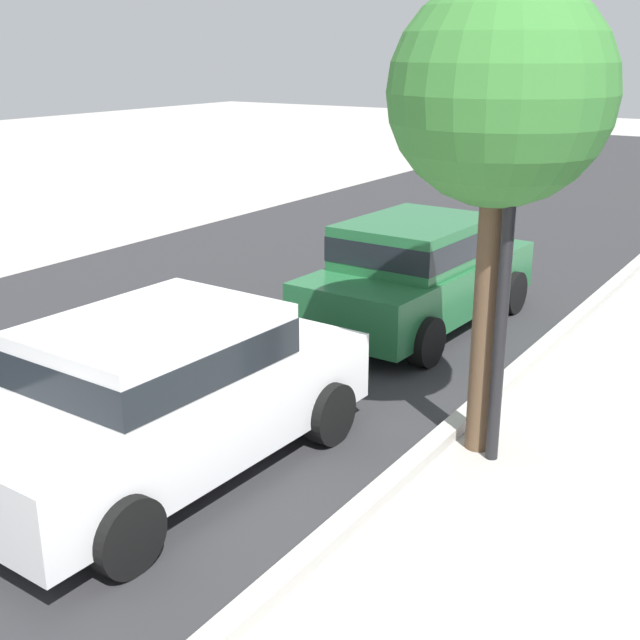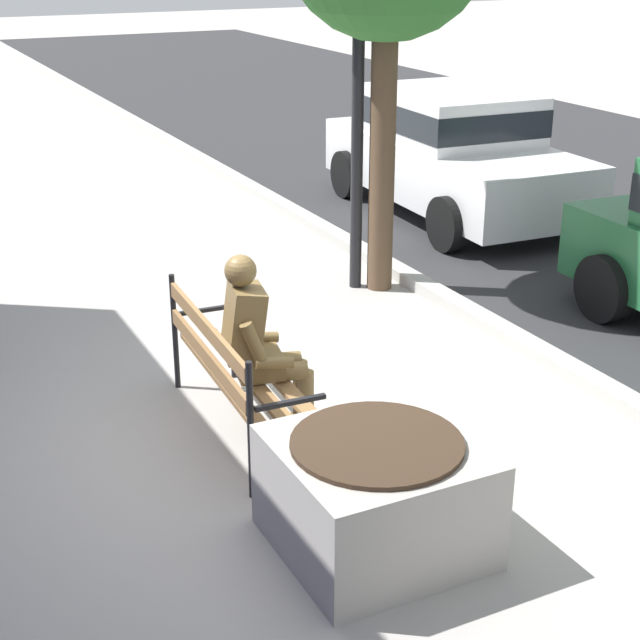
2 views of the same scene
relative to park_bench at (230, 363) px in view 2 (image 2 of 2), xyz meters
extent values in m
plane|color=#ADA8A0|center=(0.14, -0.08, -0.54)|extent=(80.00, 80.00, 0.00)
cube|color=#B2AFA8|center=(0.14, 2.82, -0.48)|extent=(60.00, 0.20, 0.12)
cube|color=olive|center=(0.00, -0.07, -0.09)|extent=(1.70, 0.20, 0.04)
cube|color=olive|center=(0.01, 0.11, -0.09)|extent=(1.70, 0.20, 0.04)
cube|color=olive|center=(0.01, 0.29, -0.09)|extent=(1.70, 0.20, 0.04)
cube|color=olive|center=(-0.01, -0.16, 0.08)|extent=(1.70, 0.12, 0.11)
cube|color=olive|center=(-0.01, -0.16, 0.30)|extent=(1.70, 0.12, 0.11)
cylinder|color=black|center=(-0.86, 0.35, -0.32)|extent=(0.04, 0.04, 0.45)
cylinder|color=black|center=(-0.89, -0.12, -0.07)|extent=(0.04, 0.04, 0.95)
cube|color=black|center=(-0.87, 0.15, 0.08)|extent=(0.06, 0.48, 0.03)
cylinder|color=black|center=(0.89, 0.26, -0.32)|extent=(0.04, 0.04, 0.45)
cylinder|color=black|center=(0.87, -0.21, -0.07)|extent=(0.04, 0.04, 0.95)
cube|color=black|center=(0.88, 0.06, 0.08)|extent=(0.06, 0.48, 0.03)
cube|color=brown|center=(0.13, 0.17, 0.02)|extent=(0.40, 0.38, 0.16)
cube|color=brown|center=(0.11, 0.07, 0.34)|extent=(0.41, 0.35, 0.55)
sphere|color=brown|center=(0.11, 0.06, 0.72)|extent=(0.22, 0.22, 0.22)
cylinder|color=brown|center=(-0.10, 0.13, 0.29)|extent=(0.12, 0.19, 0.29)
cylinder|color=brown|center=(-0.08, 0.27, 0.12)|extent=(0.13, 0.28, 0.10)
cylinder|color=brown|center=(0.33, 0.05, 0.29)|extent=(0.12, 0.19, 0.29)
cylinder|color=brown|center=(0.37, 0.18, 0.12)|extent=(0.13, 0.28, 0.10)
cylinder|color=brown|center=(0.07, 0.32, -0.02)|extent=(0.20, 0.38, 0.14)
cylinder|color=brown|center=(0.10, 0.50, -0.29)|extent=(0.11, 0.11, 0.50)
cube|color=brown|center=(0.11, 0.56, -0.51)|extent=(0.15, 0.26, 0.07)
cylinder|color=brown|center=(0.24, 0.29, -0.02)|extent=(0.20, 0.38, 0.14)
cylinder|color=brown|center=(0.28, 0.46, -0.29)|extent=(0.11, 0.11, 0.50)
cube|color=brown|center=(0.29, 0.52, -0.51)|extent=(0.15, 0.26, 0.07)
cube|color=brown|center=(0.43, 0.54, -0.46)|extent=(0.31, 0.23, 0.16)
cube|color=#A8A399|center=(1.68, 0.24, -0.21)|extent=(1.11, 1.11, 0.67)
cylinder|color=#38281C|center=(1.68, 0.24, 0.14)|extent=(1.00, 1.00, 0.03)
cylinder|color=brown|center=(-2.21, 2.48, 0.82)|extent=(0.25, 0.25, 2.73)
cube|color=silver|center=(-4.22, 4.69, 0.07)|extent=(4.17, 1.88, 0.70)
cube|color=silver|center=(-4.37, 4.70, 0.72)|extent=(2.20, 1.66, 0.60)
cube|color=black|center=(-4.37, 4.70, 0.72)|extent=(2.21, 1.67, 0.33)
cylinder|color=black|center=(-2.85, 5.48, -0.22)|extent=(0.65, 0.25, 0.64)
cylinder|color=black|center=(-2.93, 3.78, -0.22)|extent=(0.65, 0.25, 0.64)
cylinder|color=black|center=(-5.51, 5.60, -0.22)|extent=(0.65, 0.25, 0.64)
cylinder|color=black|center=(-5.59, 3.90, -0.22)|extent=(0.65, 0.25, 0.64)
cylinder|color=black|center=(-0.49, 3.90, -0.22)|extent=(0.65, 0.25, 0.64)
cylinder|color=black|center=(-2.35, 2.28, 1.26)|extent=(0.12, 0.12, 3.60)
camera|label=1|loc=(-9.27, -0.23, 3.25)|focal=46.09mm
camera|label=2|loc=(5.83, -2.18, 2.82)|focal=53.95mm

